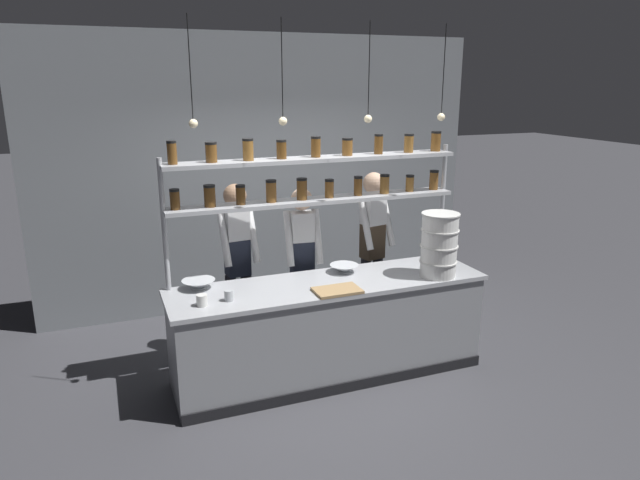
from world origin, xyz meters
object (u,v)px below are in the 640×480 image
(serving_cup_by_board, at_px, (202,300))
(cutting_board, at_px, (337,290))
(container_stack, at_px, (439,245))
(prep_bowl_center_front, at_px, (344,269))
(chef_right, at_px, (373,242))
(chef_center, at_px, (302,259))
(prep_bowl_near_left, at_px, (199,284))
(chef_left, at_px, (238,258))
(spice_shelf_unit, at_px, (315,184))
(serving_cup_front, at_px, (229,296))

(serving_cup_by_board, bearing_deg, cutting_board, -5.09)
(container_stack, relative_size, prep_bowl_center_front, 2.19)
(container_stack, distance_m, cutting_board, 1.07)
(chef_right, bearing_deg, chef_center, 176.52)
(cutting_board, distance_m, serving_cup_by_board, 1.15)
(container_stack, height_order, prep_bowl_near_left, container_stack)
(cutting_board, bearing_deg, prep_bowl_center_front, 59.89)
(chef_center, height_order, container_stack, chef_center)
(chef_center, relative_size, prep_bowl_center_front, 6.15)
(prep_bowl_near_left, bearing_deg, chef_left, 45.74)
(container_stack, xyz_separation_m, prep_bowl_near_left, (-2.13, 0.47, -0.26))
(chef_left, xyz_separation_m, chef_center, (0.62, -0.14, -0.04))
(spice_shelf_unit, distance_m, serving_cup_front, 1.31)
(chef_left, relative_size, prep_bowl_near_left, 6.00)
(chef_right, distance_m, cutting_board, 1.27)
(chef_center, bearing_deg, cutting_board, -82.55)
(prep_bowl_center_front, bearing_deg, serving_cup_by_board, -165.94)
(chef_left, distance_m, serving_cup_by_board, 1.02)
(spice_shelf_unit, xyz_separation_m, prep_bowl_center_front, (0.24, -0.13, -0.81))
(chef_left, height_order, prep_bowl_center_front, chef_left)
(chef_center, distance_m, chef_right, 0.85)
(chef_center, distance_m, serving_cup_by_board, 1.35)
(spice_shelf_unit, bearing_deg, chef_left, 148.36)
(spice_shelf_unit, xyz_separation_m, chef_left, (-0.66, 0.41, -0.75))
(chef_left, bearing_deg, serving_cup_by_board, -126.73)
(prep_bowl_center_front, distance_m, serving_cup_by_board, 1.45)
(chef_center, xyz_separation_m, serving_cup_front, (-0.90, -0.71, -0.00))
(spice_shelf_unit, relative_size, chef_left, 1.61)
(container_stack, relative_size, serving_cup_front, 6.53)
(spice_shelf_unit, relative_size, chef_center, 1.66)
(spice_shelf_unit, xyz_separation_m, cutting_board, (-0.02, -0.58, -0.83))
(chef_left, relative_size, chef_center, 1.04)
(chef_center, xyz_separation_m, prep_bowl_center_front, (0.28, -0.39, -0.01))
(serving_cup_by_board, bearing_deg, prep_bowl_near_left, 83.87)
(serving_cup_by_board, bearing_deg, spice_shelf_unit, 22.36)
(chef_right, height_order, prep_bowl_near_left, chef_right)
(container_stack, xyz_separation_m, cutting_board, (-1.03, -0.04, -0.29))
(chef_center, bearing_deg, spice_shelf_unit, -74.77)
(chef_center, height_order, prep_bowl_center_front, chef_center)
(cutting_board, bearing_deg, spice_shelf_unit, 87.77)
(container_stack, xyz_separation_m, serving_cup_front, (-1.95, 0.09, -0.25))
(spice_shelf_unit, bearing_deg, chef_right, 25.64)
(chef_right, relative_size, container_stack, 2.95)
(chef_center, distance_m, prep_bowl_center_front, 0.48)
(chef_right, height_order, serving_cup_front, chef_right)
(serving_cup_by_board, bearing_deg, chef_left, 60.24)
(serving_cup_front, bearing_deg, container_stack, -2.70)
(chef_left, height_order, container_stack, chef_left)
(chef_right, xyz_separation_m, prep_bowl_center_front, (-0.55, -0.51, -0.08))
(cutting_board, bearing_deg, serving_cup_by_board, 174.91)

